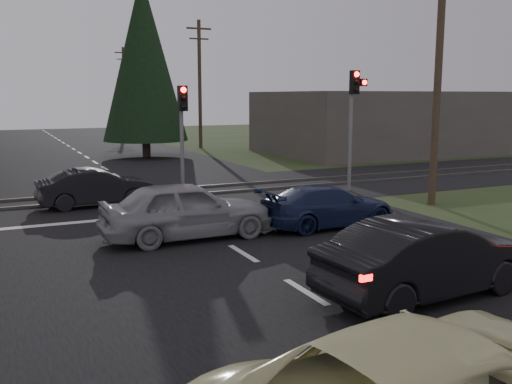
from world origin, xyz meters
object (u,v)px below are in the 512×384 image
dark_hatchback (427,259)px  silver_car (187,210)px  blue_sedan (328,206)px  utility_pole_near (439,66)px  utility_pole_mid (200,82)px  utility_pole_far (124,87)px  traffic_signal_right (354,107)px  traffic_signal_center (183,122)px  dark_car_far (96,188)px

dark_hatchback → silver_car: silver_car is taller
dark_hatchback → blue_sedan: dark_hatchback is taller
utility_pole_near → utility_pole_mid: size_ratio=1.00×
utility_pole_near → utility_pole_far: size_ratio=1.00×
silver_car → blue_sedan: 4.16m
traffic_signal_right → traffic_signal_center: size_ratio=1.15×
utility_pole_far → blue_sedan: utility_pole_far is taller
utility_pole_near → dark_car_far: bearing=156.4°
blue_sedan → utility_pole_far: bearing=-7.5°
utility_pole_far → dark_hatchback: (-6.55, -56.13, -3.99)m
utility_pole_near → blue_sedan: bearing=-164.9°
dark_car_far → silver_car: bearing=-169.5°
utility_pole_mid → silver_car: 26.95m
traffic_signal_center → dark_hatchback: size_ratio=0.92×
utility_pole_near → dark_car_far: (-10.64, 4.65, -4.08)m
utility_pole_mid → dark_car_far: utility_pole_mid is taller
dark_car_far → traffic_signal_right: bearing=-100.2°
utility_pole_mid → utility_pole_far: size_ratio=1.00×
traffic_signal_right → utility_pole_far: (0.95, 45.53, 1.41)m
traffic_signal_center → utility_pole_far: 44.99m
utility_pole_near → silver_car: (-9.25, -1.00, -3.95)m
utility_pole_far → blue_sedan: (-5.11, -50.38, -4.13)m
traffic_signal_center → blue_sedan: bearing=-68.5°
silver_car → blue_sedan: (4.14, -0.38, -0.18)m
traffic_signal_right → utility_pole_near: size_ratio=0.52×
traffic_signal_right → dark_hatchback: size_ratio=1.06×
utility_pole_near → silver_car: size_ratio=1.99×
utility_pole_near → dark_car_far: size_ratio=2.31×
traffic_signal_center → blue_sedan: size_ratio=1.00×
dark_car_far → blue_sedan: bearing=-140.8°
traffic_signal_right → utility_pole_mid: (0.95, 20.53, 1.41)m
utility_pole_mid → traffic_signal_right: bearing=-92.7°
utility_pole_near → dark_hatchback: (-6.55, -7.13, -3.99)m
silver_car → utility_pole_mid: bearing=-20.4°
utility_pole_far → utility_pole_mid: bearing=-90.0°
utility_pole_mid → utility_pole_far: same height
utility_pole_near → dark_hatchback: 10.48m
traffic_signal_center → silver_car: (-1.75, -5.68, -2.03)m
utility_pole_near → dark_car_far: 12.31m
traffic_signal_center → utility_pole_mid: size_ratio=0.46×
utility_pole_far → dark_car_far: size_ratio=2.31×
utility_pole_far → dark_hatchback: 56.65m
traffic_signal_right → blue_sedan: 6.94m
blue_sedan → dark_car_far: bearing=40.9°
traffic_signal_center → silver_car: bearing=-107.1°
utility_pole_mid → dark_hatchback: size_ratio=2.03×
traffic_signal_center → dark_hatchback: 12.02m
traffic_signal_center → utility_pole_near: size_ratio=0.46×
utility_pole_far → dark_car_far: (-10.64, -44.35, -4.08)m
traffic_signal_center → dark_car_far: 3.81m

